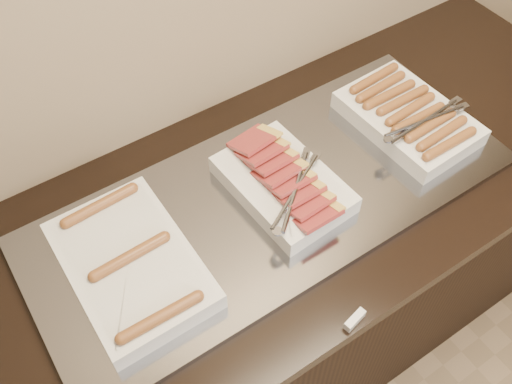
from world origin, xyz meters
TOP-DOWN VIEW (x-y plane):
  - counter at (0.00, 2.13)m, footprint 2.06×0.76m
  - warming_tray at (-0.03, 2.13)m, footprint 1.20×0.50m
  - dish_left at (-0.40, 2.13)m, footprint 0.26×0.38m
  - dish_center at (0.00, 2.13)m, footprint 0.25×0.35m
  - dish_right at (0.41, 2.13)m, footprint 0.27×0.36m
  - label_holder at (-0.07, 1.77)m, footprint 0.06×0.03m

SIDE VIEW (x-z plane):
  - counter at x=0.00m, z-range 0.00..0.90m
  - warming_tray at x=-0.03m, z-range 0.90..0.92m
  - label_holder at x=-0.07m, z-range 0.90..0.92m
  - dish_left at x=-0.40m, z-range 0.91..0.98m
  - dish_right at x=0.41m, z-range 0.91..0.99m
  - dish_center at x=0.00m, z-range 0.91..1.00m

